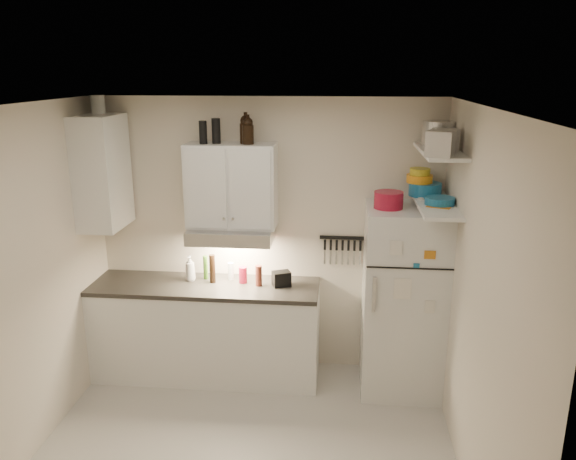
{
  "coord_description": "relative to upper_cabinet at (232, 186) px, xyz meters",
  "views": [
    {
      "loc": [
        0.69,
        -3.53,
        2.83
      ],
      "look_at": [
        0.25,
        0.9,
        1.55
      ],
      "focal_mm": 35.0,
      "sensor_mm": 36.0,
      "label": 1
    }
  ],
  "objects": [
    {
      "name": "base_cabinet",
      "position": [
        -0.25,
        -0.14,
        -1.39
      ],
      "size": [
        2.1,
        0.6,
        0.88
      ],
      "primitive_type": "cube",
      "color": "white",
      "rests_on": "floor"
    },
    {
      "name": "growler_a",
      "position": [
        0.14,
        0.01,
        0.5
      ],
      "size": [
        0.13,
        0.13,
        0.25
      ],
      "primitive_type": null,
      "rotation": [
        0.0,
        0.0,
        -0.28
      ],
      "color": "black",
      "rests_on": "upper_cabinet"
    },
    {
      "name": "left_wall",
      "position": [
        -1.31,
        -1.33,
        -0.53
      ],
      "size": [
        0.02,
        3.0,
        2.6
      ],
      "primitive_type": "cube",
      "color": "beige",
      "rests_on": "ground"
    },
    {
      "name": "tin_b",
      "position": [
        1.69,
        -0.69,
        0.48
      ],
      "size": [
        0.24,
        0.24,
        0.19
      ],
      "primitive_type": "cube",
      "rotation": [
        0.0,
        0.0,
        -0.36
      ],
      "color": "#AAAAAD",
      "rests_on": "shelf_hi"
    },
    {
      "name": "right_wall",
      "position": [
        1.91,
        -1.33,
        -0.53
      ],
      "size": [
        0.02,
        3.0,
        2.6
      ],
      "primitive_type": "cube",
      "color": "beige",
      "rests_on": "ground"
    },
    {
      "name": "fridge",
      "position": [
        1.55,
        -0.18,
        -0.98
      ],
      "size": [
        0.7,
        0.68,
        1.7
      ],
      "primitive_type": "cube",
      "color": "silver",
      "rests_on": "floor"
    },
    {
      "name": "growler_b",
      "position": [
        0.16,
        -0.03,
        0.49
      ],
      "size": [
        0.13,
        0.13,
        0.24
      ],
      "primitive_type": null,
      "rotation": [
        0.0,
        0.0,
        0.31
      ],
      "color": "black",
      "rests_on": "upper_cabinet"
    },
    {
      "name": "plates",
      "position": [
        1.77,
        -0.35,
        -0.02
      ],
      "size": [
        0.28,
        0.28,
        0.06
      ],
      "primitive_type": "cylinder",
      "rotation": [
        0.0,
        0.0,
        0.21
      ],
      "color": "#1A6693",
      "rests_on": "shelf_lo"
    },
    {
      "name": "side_cabinet",
      "position": [
        -1.14,
        -0.14,
        0.12
      ],
      "size": [
        0.33,
        0.55,
        1.0
      ],
      "primitive_type": "cube",
      "color": "white",
      "rests_on": "left_wall"
    },
    {
      "name": "bowl_teal",
      "position": [
        1.7,
        -0.02,
        0.01
      ],
      "size": [
        0.28,
        0.28,
        0.11
      ],
      "primitive_type": "cylinder",
      "color": "#1A6693",
      "rests_on": "shelf_lo"
    },
    {
      "name": "range_hood",
      "position": [
        0.0,
        -0.06,
        -0.44
      ],
      "size": [
        0.76,
        0.46,
        0.12
      ],
      "primitive_type": "cube",
      "color": "silver",
      "rests_on": "back_wall"
    },
    {
      "name": "red_jar",
      "position": [
        0.09,
        -0.06,
        -0.83
      ],
      "size": [
        0.09,
        0.09,
        0.15
      ],
      "primitive_type": "cylinder",
      "rotation": [
        0.0,
        0.0,
        0.25
      ],
      "color": "maroon",
      "rests_on": "countertop"
    },
    {
      "name": "vinegar_bottle",
      "position": [
        -0.19,
        -0.08,
        -0.77
      ],
      "size": [
        0.07,
        0.07,
        0.27
      ],
      "primitive_type": "cylinder",
      "rotation": [
        0.0,
        0.0,
        0.38
      ],
      "color": "black",
      "rests_on": "countertop"
    },
    {
      "name": "pepper_mill",
      "position": [
        0.25,
        -0.12,
        -0.81
      ],
      "size": [
        0.06,
        0.06,
        0.19
      ],
      "primitive_type": "cylinder",
      "rotation": [
        0.0,
        0.0,
        0.08
      ],
      "color": "maroon",
      "rests_on": "countertop"
    },
    {
      "name": "caddy",
      "position": [
        0.46,
        -0.1,
        -0.84
      ],
      "size": [
        0.19,
        0.17,
        0.14
      ],
      "primitive_type": "cube",
      "rotation": [
        0.0,
        0.0,
        0.4
      ],
      "color": "black",
      "rests_on": "countertop"
    },
    {
      "name": "side_jar",
      "position": [
        -1.16,
        -0.05,
        0.71
      ],
      "size": [
        0.13,
        0.13,
        0.16
      ],
      "primitive_type": "cylinder",
      "rotation": [
        0.0,
        0.0,
        -0.08
      ],
      "color": "silver",
      "rests_on": "side_cabinet"
    },
    {
      "name": "thermos_a",
      "position": [
        -0.12,
        -0.01,
        0.48
      ],
      "size": [
        0.09,
        0.09,
        0.22
      ],
      "primitive_type": "cylinder",
      "rotation": [
        0.0,
        0.0,
        0.23
      ],
      "color": "black",
      "rests_on": "upper_cabinet"
    },
    {
      "name": "dutch_oven",
      "position": [
        1.38,
        -0.21,
        -0.05
      ],
      "size": [
        0.32,
        0.32,
        0.14
      ],
      "primitive_type": "cylinder",
      "rotation": [
        0.0,
        0.0,
        0.4
      ],
      "color": "maroon",
      "rests_on": "fridge"
    },
    {
      "name": "oil_bottle",
      "position": [
        -0.27,
        0.01,
        -0.79
      ],
      "size": [
        0.05,
        0.05,
        0.23
      ],
      "primitive_type": "cylinder",
      "rotation": [
        0.0,
        0.0,
        -0.28
      ],
      "color": "#3A6C1B",
      "rests_on": "countertop"
    },
    {
      "name": "thermos_b",
      "position": [
        -0.23,
        -0.04,
        0.47
      ],
      "size": [
        0.08,
        0.08,
        0.2
      ],
      "primitive_type": "cylinder",
      "rotation": [
        0.0,
        0.0,
        -0.26
      ],
      "color": "black",
      "rests_on": "upper_cabinet"
    },
    {
      "name": "spice_jar",
      "position": [
        1.65,
        -0.18,
        -0.08
      ],
      "size": [
        0.07,
        0.07,
        0.09
      ],
      "primitive_type": "cylinder",
      "rotation": [
        0.0,
        0.0,
        -0.42
      ],
      "color": "silver",
      "rests_on": "fridge"
    },
    {
      "name": "knife_strip",
      "position": [
        1.0,
        0.15,
        -0.51
      ],
      "size": [
        0.42,
        0.02,
        0.03
      ],
      "primitive_type": "cube",
      "color": "black",
      "rests_on": "back_wall"
    },
    {
      "name": "book_stack",
      "position": [
        1.78,
        -0.38,
        -0.09
      ],
      "size": [
        0.26,
        0.29,
        0.08
      ],
      "primitive_type": "cube",
      "rotation": [
        0.0,
        0.0,
        -0.38
      ],
      "color": "#C57518",
      "rests_on": "fridge"
    },
    {
      "name": "bowl_yellow",
      "position": [
        1.65,
        -0.01,
        0.16
      ],
      "size": [
        0.17,
        0.17,
        0.06
      ],
      "primitive_type": "cylinder",
      "color": "gold",
      "rests_on": "bowl_orange"
    },
    {
      "name": "stock_pot",
      "position": [
        1.78,
        -0.04,
        0.49
      ],
      "size": [
        0.29,
        0.29,
        0.2
      ],
      "primitive_type": "cylinder",
      "rotation": [
        0.0,
        0.0,
        -0.02
      ],
      "color": "silver",
      "rests_on": "shelf_hi"
    },
    {
      "name": "bowl_orange",
      "position": [
        1.65,
        -0.01,
        0.1
      ],
      "size": [
        0.22,
        0.22,
        0.07
      ],
      "primitive_type": "cylinder",
      "color": "orange",
      "rests_on": "bowl_teal"
    },
    {
      "name": "ceiling",
      "position": [
        0.3,
        -1.33,
        0.78
      ],
      "size": [
        3.2,
        3.0,
        0.02
      ],
      "primitive_type": "cube",
      "color": "silver",
      "rests_on": "ground"
    },
    {
      "name": "back_wall",
      "position": [
        0.3,
        0.18,
        -0.53
      ],
      "size": [
        3.2,
        0.02,
        2.6
      ],
      "primitive_type": "cube",
      "color": "beige",
      "rests_on": "ground"
    },
    {
      "name": "upper_cabinet",
      "position": [
        0.0,
        0.0,
        0.0
      ],
      "size": [
        0.8,
        0.33,
        0.75
      ],
      "primitive_type": "cube",
      "color": "white",
      "rests_on": "back_wall"
    },
    {
      "name": "clear_bottle",
      "position": [
        -0.03,
        0.01,
        -0.82
      ],
      "size": [
        0.07,
        0.07,
        0.17
      ],
      "primitive_type": "cylinder",
      "rotation": [
        0.0,
        0.0,
        0.2
      ],
      "color": "silver",
      "rests_on": "countertop"
    },
    {
      "name": "shelf_hi",
      "position": [
        1.75,
        -0.31,
        0.38
      ],
      "size": [
        0.3,
        0.95,
        0.03
      ],
      "primitive_type": "cube",
      "color": "white",
      "rests_on": "right_wall"
    },
    {
      "name": "soap_bottle",
      "position": [
        -0.41,
        -0.05,
        -0.77
      ],
      "size": [
        0.12,
        0.12,
        0.27
      ],
      "primitive_type": "imported",
      "rotation": [
        0.0,
        0.0,
        -0.2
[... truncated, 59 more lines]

